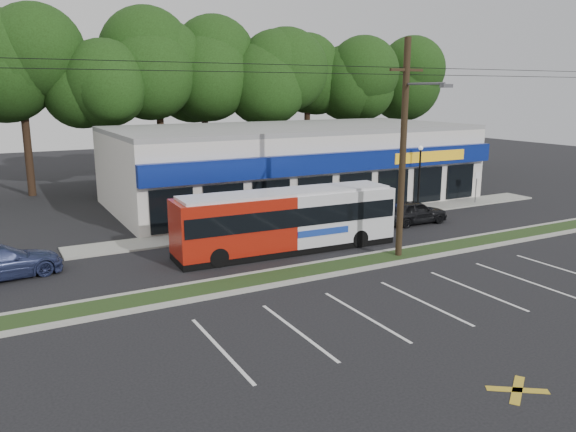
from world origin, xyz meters
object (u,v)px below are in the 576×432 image
at_px(lamp_post, 420,170).
at_px(metrobus, 287,219).
at_px(pedestrian_a, 360,207).
at_px(utility_pole, 401,143).
at_px(sign_post, 477,182).
at_px(car_dark, 414,212).
at_px(pedestrian_b, 311,214).

distance_m(lamp_post, metrobus, 12.88).
bearing_deg(pedestrian_a, utility_pole, 70.45).
relative_size(utility_pole, lamp_post, 11.76).
bearing_deg(metrobus, sign_post, 15.67).
bearing_deg(metrobus, car_dark, 11.46).
xyz_separation_m(metrobus, pedestrian_b, (3.09, 2.96, -0.65)).
bearing_deg(pedestrian_a, lamp_post, -172.60).
bearing_deg(metrobus, utility_pole, -40.04).
distance_m(utility_pole, pedestrian_b, 7.96).
bearing_deg(sign_post, metrobus, -166.59).
bearing_deg(car_dark, metrobus, 100.62).
xyz_separation_m(sign_post, pedestrian_a, (-9.88, -0.07, -0.79)).
height_order(lamp_post, sign_post, lamp_post).
bearing_deg(car_dark, sign_post, -70.30).
distance_m(metrobus, pedestrian_a, 8.29).
distance_m(lamp_post, car_dark, 4.40).
bearing_deg(sign_post, pedestrian_a, -179.57).
height_order(utility_pole, car_dark, utility_pole).
xyz_separation_m(utility_pole, metrobus, (-3.93, 3.57, -3.82)).
xyz_separation_m(lamp_post, pedestrian_a, (-4.88, -0.30, -1.90)).
height_order(sign_post, pedestrian_b, sign_post).
bearing_deg(pedestrian_b, sign_post, -155.11).
bearing_deg(sign_post, lamp_post, 177.42).
relative_size(metrobus, pedestrian_a, 7.31).
xyz_separation_m(car_dark, pedestrian_a, (-2.11, 2.49, 0.06)).
bearing_deg(utility_pole, metrobus, 137.69).
relative_size(sign_post, car_dark, 0.54).
distance_m(pedestrian_a, pedestrian_b, 4.25).
distance_m(utility_pole, lamp_post, 11.67).
xyz_separation_m(utility_pole, car_dark, (5.39, 5.08, -4.71)).
relative_size(utility_pole, metrobus, 4.45).
bearing_deg(car_dark, pedestrian_b, 78.32).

